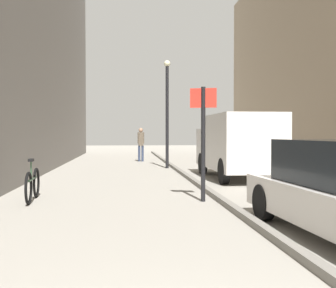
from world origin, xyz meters
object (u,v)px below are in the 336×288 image
delivery_van (237,144)px  bicycle_leaning (33,184)px  pedestrian_main_foreground (141,142)px  lamp_post (167,107)px  street_sign_post (203,134)px

delivery_van → bicycle_leaning: (-5.95, -4.22, -0.80)m
pedestrian_main_foreground → delivery_van: 9.47m
pedestrian_main_foreground → lamp_post: (0.99, -4.59, 1.66)m
pedestrian_main_foreground → delivery_van: bearing=-78.4°
pedestrian_main_foreground → street_sign_post: 13.71m
street_sign_post → lamp_post: 9.15m
street_sign_post → bicycle_leaning: (-3.87, 0.46, -1.16)m
delivery_van → lamp_post: size_ratio=1.03×
pedestrian_main_foreground → bicycle_leaning: size_ratio=1.04×
pedestrian_main_foreground → street_sign_post: bearing=-93.0°
pedestrian_main_foreground → delivery_van: delivery_van is taller
delivery_van → lamp_post: lamp_post is taller
lamp_post → street_sign_post: bearing=-90.6°
street_sign_post → lamp_post: bearing=-73.8°
lamp_post → delivery_van: bearing=-65.7°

